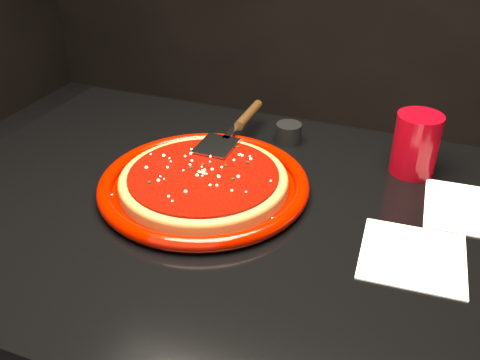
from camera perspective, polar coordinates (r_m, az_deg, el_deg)
name	(u,v)px	position (r m, az deg, el deg)	size (l,w,h in m)	color
table	(246,357)	(1.19, 0.70, -18.36)	(1.20, 0.80, 0.75)	black
plate	(204,184)	(0.99, -3.88, -0.46)	(0.39, 0.39, 0.03)	#6D0700
pizza_crust	(204,182)	(0.99, -3.89, -0.24)	(0.31, 0.31, 0.02)	brown
pizza_crust_rim	(204,179)	(0.98, -3.90, 0.15)	(0.31, 0.31, 0.02)	brown
pizza_sauce	(204,176)	(0.98, -3.91, 0.43)	(0.28, 0.28, 0.01)	#730700
parmesan_dusting	(203,172)	(0.97, -3.93, 0.82)	(0.27, 0.27, 0.01)	beige
basil_flecks	(203,173)	(0.98, -3.93, 0.77)	(0.24, 0.24, 0.00)	black
pizza_server	(235,128)	(1.12, -0.55, 5.61)	(0.09, 0.30, 0.02)	#BABDC2
cup	(416,144)	(1.08, 18.24, 3.66)	(0.09, 0.09, 0.12)	#92040F
napkin_a	(413,256)	(0.88, 17.95, -7.74)	(0.16, 0.16, 0.00)	silver
napkin_b	(470,209)	(1.02, 23.33, -2.87)	(0.15, 0.16, 0.00)	silver
ramekin	(289,133)	(1.16, 5.21, 5.00)	(0.06, 0.06, 0.04)	black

